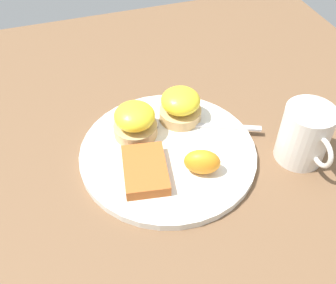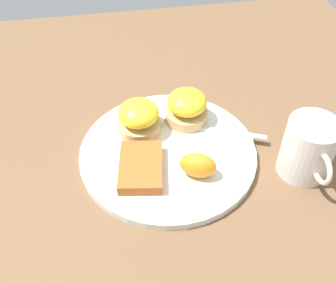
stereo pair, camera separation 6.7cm
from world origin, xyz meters
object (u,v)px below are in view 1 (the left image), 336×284
at_px(sandwich_benedict_right, 135,121).
at_px(orange_wedge, 202,162).
at_px(sandwich_benedict_left, 180,106).
at_px(cup, 305,135).
at_px(hashbrown_patty, 145,170).
at_px(fork, 187,125).

relative_size(sandwich_benedict_right, orange_wedge, 1.31).
relative_size(sandwich_benedict_left, cup, 0.68).
height_order(hashbrown_patty, fork, hashbrown_patty).
distance_m(sandwich_benedict_left, hashbrown_patty, 0.15).
bearing_deg(orange_wedge, fork, 172.03).
bearing_deg(sandwich_benedict_left, fork, 13.46).
relative_size(fork, cup, 1.94).
bearing_deg(orange_wedge, cup, 86.88).
bearing_deg(cup, fork, -126.30).
distance_m(orange_wedge, fork, 0.11).
height_order(orange_wedge, fork, orange_wedge).
height_order(sandwich_benedict_right, cup, cup).
xyz_separation_m(hashbrown_patty, cup, (0.03, 0.27, 0.03)).
relative_size(sandwich_benedict_right, cup, 0.68).
bearing_deg(hashbrown_patty, sandwich_benedict_left, 138.39).
xyz_separation_m(orange_wedge, cup, (0.01, 0.18, 0.02)).
xyz_separation_m(sandwich_benedict_left, hashbrown_patty, (0.11, -0.10, -0.02)).
xyz_separation_m(sandwich_benedict_right, orange_wedge, (0.12, 0.08, -0.01)).
bearing_deg(sandwich_benedict_left, cup, 49.57).
distance_m(sandwich_benedict_right, fork, 0.10).
relative_size(hashbrown_patty, cup, 0.89).
xyz_separation_m(sandwich_benedict_left, orange_wedge, (0.14, -0.01, -0.01)).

